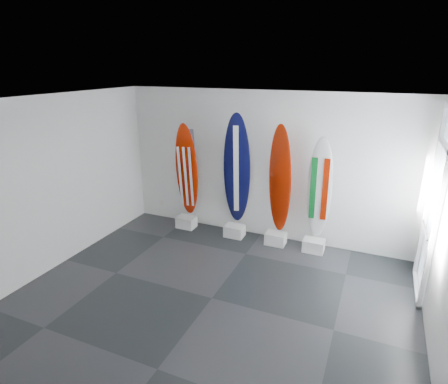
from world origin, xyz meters
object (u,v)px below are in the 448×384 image
at_px(surfboard_navy, 237,170).
at_px(surfboard_swiss, 280,180).
at_px(surfboard_usa, 187,171).
at_px(surfboard_italy, 319,189).

distance_m(surfboard_navy, surfboard_swiss, 0.90).
bearing_deg(surfboard_usa, surfboard_swiss, -12.52).
relative_size(surfboard_swiss, surfboard_italy, 1.08).
relative_size(surfboard_usa, surfboard_navy, 0.88).
bearing_deg(surfboard_italy, surfboard_usa, 179.31).
height_order(surfboard_swiss, surfboard_italy, surfboard_swiss).
distance_m(surfboard_navy, surfboard_italy, 1.67).
relative_size(surfboard_usa, surfboard_italy, 1.04).
bearing_deg(surfboard_navy, surfboard_swiss, -14.89).
bearing_deg(surfboard_italy, surfboard_navy, 179.31).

